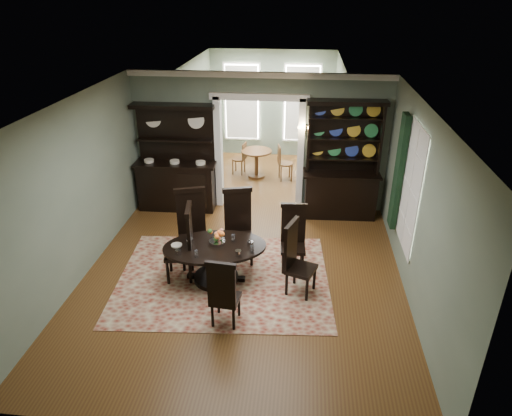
{
  "coord_description": "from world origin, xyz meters",
  "views": [
    {
      "loc": [
        0.95,
        -6.43,
        4.6
      ],
      "look_at": [
        0.19,
        0.6,
        1.11
      ],
      "focal_mm": 32.0,
      "sensor_mm": 36.0,
      "label": 1
    }
  ],
  "objects": [
    {
      "name": "centerpiece",
      "position": [
        -0.41,
        0.06,
        0.75
      ],
      "size": [
        1.42,
        0.91,
        0.23
      ],
      "color": "silver",
      "rests_on": "dining_table"
    },
    {
      "name": "parlor_chair_left",
      "position": [
        -0.68,
        4.88,
        0.46
      ],
      "size": [
        0.38,
        0.37,
        0.86
      ],
      "rotation": [
        0.0,
        0.0,
        1.4
      ],
      "color": "#553218",
      "rests_on": "parlor_floor"
    },
    {
      "name": "chair_far_right",
      "position": [
        0.85,
        0.55,
        0.64
      ],
      "size": [
        0.47,
        0.45,
        1.21
      ],
      "rotation": [
        0.0,
        0.0,
        3.2
      ],
      "color": "black",
      "rests_on": "rug"
    },
    {
      "name": "dining_table",
      "position": [
        -0.44,
        -0.03,
        0.47
      ],
      "size": [
        1.91,
        1.89,
        0.68
      ],
      "rotation": [
        0.0,
        0.0,
        0.21
      ],
      "color": "black",
      "rests_on": "rug"
    },
    {
      "name": "chair_end_right",
      "position": [
        0.91,
        -0.19,
        0.66
      ],
      "size": [
        0.58,
        0.59,
        1.27
      ],
      "rotation": [
        0.0,
        0.0,
        -1.92
      ],
      "color": "black",
      "rests_on": "rug"
    },
    {
      "name": "rug",
      "position": [
        -0.31,
        0.02,
        0.01
      ],
      "size": [
        3.8,
        3.06,
        0.01
      ],
      "primitive_type": "cube",
      "rotation": [
        0.0,
        0.0,
        0.08
      ],
      "color": "maroon",
      "rests_on": "floor"
    },
    {
      "name": "right_window",
      "position": [
        2.69,
        0.93,
        1.6
      ],
      "size": [
        0.15,
        1.47,
        2.12
      ],
      "color": "white",
      "rests_on": "wall_right"
    },
    {
      "name": "room",
      "position": [
        0.0,
        0.04,
        1.58
      ],
      "size": [
        5.51,
        6.01,
        3.01
      ],
      "color": "brown",
      "rests_on": "ground"
    },
    {
      "name": "welsh_dresser",
      "position": [
        1.79,
        2.73,
        0.91
      ],
      "size": [
        1.64,
        0.66,
        2.52
      ],
      "rotation": [
        0.0,
        0.0,
        0.04
      ],
      "color": "black",
      "rests_on": "floor"
    },
    {
      "name": "parlor",
      "position": [
        0.0,
        5.53,
        1.52
      ],
      "size": [
        3.51,
        3.5,
        3.01
      ],
      "color": "brown",
      "rests_on": "ground"
    },
    {
      "name": "sideboard",
      "position": [
        -1.81,
        2.73,
        0.82
      ],
      "size": [
        1.79,
        0.67,
        2.34
      ],
      "rotation": [
        0.0,
        0.0,
        0.03
      ],
      "color": "black",
      "rests_on": "floor"
    },
    {
      "name": "doorway_trim",
      "position": [
        0.0,
        3.0,
        1.62
      ],
      "size": [
        2.08,
        0.25,
        2.57
      ],
      "color": "white",
      "rests_on": "floor"
    },
    {
      "name": "chair_far_mid",
      "position": [
        -0.14,
        0.72,
        0.72
      ],
      "size": [
        0.62,
        0.6,
        1.38
      ],
      "rotation": [
        0.0,
        0.0,
        3.41
      ],
      "color": "black",
      "rests_on": "rug"
    },
    {
      "name": "chair_far_left",
      "position": [
        -0.95,
        0.54,
        0.74
      ],
      "size": [
        0.65,
        0.63,
        1.42
      ],
      "rotation": [
        0.0,
        0.0,
        3.45
      ],
      "color": "black",
      "rests_on": "rug"
    },
    {
      "name": "wall_sconce",
      "position": [
        0.95,
        2.85,
        1.89
      ],
      "size": [
        0.27,
        0.21,
        0.21
      ],
      "color": "#B78531",
      "rests_on": "back_wall_right"
    },
    {
      "name": "chair_end_left",
      "position": [
        -0.94,
        -0.0,
        0.71
      ],
      "size": [
        0.55,
        0.57,
        1.36
      ],
      "rotation": [
        0.0,
        0.0,
        1.73
      ],
      "color": "black",
      "rests_on": "rug"
    },
    {
      "name": "chair_near",
      "position": [
        -0.09,
        -1.17,
        0.61
      ],
      "size": [
        0.47,
        0.45,
        1.17
      ],
      "rotation": [
        0.0,
        0.0,
        -0.1
      ],
      "color": "black",
      "rests_on": "rug"
    },
    {
      "name": "parlor_chair_right",
      "position": [
        0.46,
        4.57,
        0.5
      ],
      "size": [
        0.42,
        0.41,
        0.93
      ],
      "rotation": [
        0.0,
        0.0,
        -1.33
      ],
      "color": "#553218",
      "rests_on": "parlor_floor"
    },
    {
      "name": "parlor_table",
      "position": [
        -0.24,
        4.68,
        0.48
      ],
      "size": [
        0.79,
        0.79,
        0.73
      ],
      "color": "#553218",
      "rests_on": "parlor_floor"
    }
  ]
}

